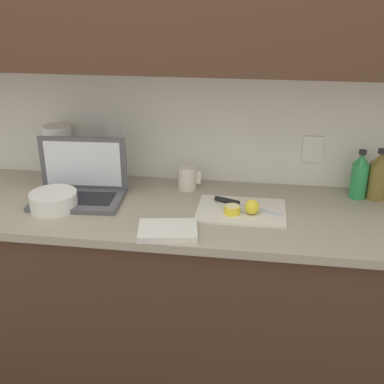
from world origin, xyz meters
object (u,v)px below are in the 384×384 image
at_px(lemon_whole_beside, 252,207).
at_px(paper_towel_roll, 60,153).
at_px(cutting_board, 241,210).
at_px(measuring_cup, 187,178).
at_px(laptop, 80,185).
at_px(bottle_oil_tall, 379,176).
at_px(lemon_half_cut, 232,210).
at_px(bottle_green_soda, 359,176).
at_px(knife, 236,203).
at_px(bowl_white, 54,201).

xyz_separation_m(lemon_whole_beside, paper_towel_roll, (-0.91, 0.27, 0.09)).
bearing_deg(cutting_board, measuring_cup, 141.16).
distance_m(laptop, bottle_oil_tall, 1.29).
height_order(cutting_board, measuring_cup, measuring_cup).
bearing_deg(lemon_half_cut, paper_towel_roll, 161.46).
relative_size(lemon_whole_beside, bottle_green_soda, 0.28).
height_order(cutting_board, lemon_whole_beside, lemon_whole_beside).
distance_m(knife, bowl_white, 0.76).
bearing_deg(paper_towel_roll, bowl_white, -73.13).
bearing_deg(bowl_white, cutting_board, 6.52).
height_order(lemon_half_cut, paper_towel_roll, paper_towel_roll).
bearing_deg(bottle_green_soda, cutting_board, -155.99).
distance_m(cutting_board, lemon_half_cut, 0.06).
bearing_deg(lemon_half_cut, knife, 82.31).
relative_size(laptop, lemon_half_cut, 6.04).
height_order(cutting_board, bottle_oil_tall, bottle_oil_tall).
distance_m(lemon_whole_beside, bowl_white, 0.82).
height_order(bottle_green_soda, paper_towel_roll, paper_towel_roll).
distance_m(cutting_board, bowl_white, 0.78).
xyz_separation_m(laptop, bottle_oil_tall, (1.27, 0.19, 0.04)).
bearing_deg(laptop, knife, -2.93).
bearing_deg(laptop, bottle_green_soda, 5.37).
xyz_separation_m(lemon_half_cut, bottle_oil_tall, (0.61, 0.26, 0.08)).
distance_m(cutting_board, lemon_whole_beside, 0.07).
bearing_deg(measuring_cup, knife, -35.54).
bearing_deg(bottle_green_soda, lemon_whole_beside, -150.58).
xyz_separation_m(laptop, lemon_half_cut, (0.67, -0.08, -0.04)).
xyz_separation_m(bottle_oil_tall, bowl_white, (-1.34, -0.31, -0.07)).
bearing_deg(bowl_white, paper_towel_roll, 106.87).
distance_m(bottle_oil_tall, bowl_white, 1.38).
height_order(cutting_board, bowl_white, bowl_white).
distance_m(lemon_half_cut, bottle_oil_tall, 0.67).
bearing_deg(bottle_oil_tall, bowl_white, -167.09).
relative_size(laptop, cutting_board, 1.09).
relative_size(lemon_half_cut, measuring_cup, 0.62).
distance_m(cutting_board, paper_towel_roll, 0.91).
height_order(measuring_cup, paper_towel_roll, paper_towel_roll).
bearing_deg(lemon_whole_beside, bottle_oil_tall, 25.63).
xyz_separation_m(lemon_half_cut, paper_towel_roll, (-0.83, 0.28, 0.11)).
distance_m(knife, bottle_green_soda, 0.55).
height_order(knife, bowl_white, bowl_white).
height_order(bottle_green_soda, measuring_cup, bottle_green_soda).
distance_m(cutting_board, measuring_cup, 0.33).
height_order(laptop, cutting_board, laptop).
bearing_deg(paper_towel_roll, bottle_oil_tall, -0.68).
bearing_deg(bottle_green_soda, bottle_oil_tall, 0.00).
bearing_deg(knife, bowl_white, -148.93).
bearing_deg(bowl_white, lemon_half_cut, 3.51).
bearing_deg(paper_towel_roll, measuring_cup, -2.86).
height_order(lemon_half_cut, bottle_green_soda, bottle_green_soda).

